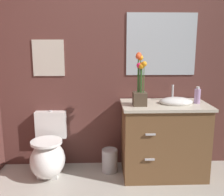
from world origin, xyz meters
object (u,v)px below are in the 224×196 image
object	(u,v)px
wall_mirror	(161,44)
vanity_cabinet	(164,138)
wall_poster	(48,58)
soap_bottle	(197,96)
flower_vase	(140,86)
trash_bin	(110,160)
toilet	(48,154)

from	to	relation	value
wall_mirror	vanity_cabinet	bearing A→B (deg)	-89.45
vanity_cabinet	wall_poster	distance (m)	1.59
soap_bottle	wall_poster	size ratio (longest dim) A/B	0.44
soap_bottle	wall_mirror	size ratio (longest dim) A/B	0.23
flower_vase	trash_bin	xyz separation A→B (m)	(-0.31, 0.14, -0.89)
soap_bottle	trash_bin	bearing A→B (deg)	176.17
flower_vase	wall_mirror	world-z (taller)	wall_mirror
flower_vase	soap_bottle	size ratio (longest dim) A/B	3.03
toilet	wall_mirror	xyz separation A→B (m)	(1.29, 0.27, 1.21)
toilet	trash_bin	bearing A→B (deg)	3.97
trash_bin	wall_poster	size ratio (longest dim) A/B	0.66
toilet	vanity_cabinet	xyz separation A→B (m)	(1.29, -0.03, 0.18)
vanity_cabinet	wall_mirror	distance (m)	1.07
flower_vase	trash_bin	bearing A→B (deg)	155.38
trash_bin	vanity_cabinet	bearing A→B (deg)	-7.03
vanity_cabinet	toilet	bearing A→B (deg)	178.83
flower_vase	toilet	bearing A→B (deg)	174.55
soap_bottle	flower_vase	bearing A→B (deg)	-172.91
trash_bin	wall_mirror	distance (m)	1.46
soap_bottle	wall_mirror	bearing A→B (deg)	141.28
trash_bin	wall_poster	world-z (taller)	wall_poster
flower_vase	trash_bin	world-z (taller)	flower_vase
vanity_cabinet	flower_vase	size ratio (longest dim) A/B	1.81
flower_vase	soap_bottle	distance (m)	0.66
vanity_cabinet	soap_bottle	bearing A→B (deg)	1.71
wall_mirror	toilet	bearing A→B (deg)	-168.27
vanity_cabinet	soap_bottle	xyz separation A→B (m)	(0.35, 0.01, 0.48)
toilet	wall_mirror	world-z (taller)	wall_mirror
vanity_cabinet	flower_vase	world-z (taller)	flower_vase
flower_vase	wall_mirror	xyz separation A→B (m)	(0.29, 0.36, 0.42)
vanity_cabinet	wall_poster	bearing A→B (deg)	167.18
flower_vase	wall_mirror	bearing A→B (deg)	51.73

